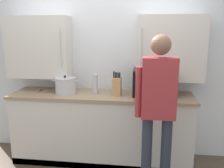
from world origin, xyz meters
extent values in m
cube|color=silver|center=(0.00, 1.18, 1.28)|extent=(3.57, 0.10, 2.57)
cube|color=beige|center=(-0.88, 0.97, 1.55)|extent=(0.85, 0.32, 0.83)
cylinder|color=#B7BABF|center=(-0.51, 0.79, 1.55)|extent=(0.01, 0.01, 0.50)
cube|color=beige|center=(0.88, 0.97, 1.55)|extent=(0.85, 0.32, 0.83)
cylinder|color=#B7BABF|center=(0.51, 0.79, 1.55)|extent=(0.01, 0.01, 0.50)
cube|color=beige|center=(0.00, 0.84, 0.46)|extent=(2.37, 0.56, 0.92)
cube|color=#937A5B|center=(0.00, 0.84, 0.93)|extent=(2.41, 0.60, 0.03)
cube|color=black|center=(0.00, 0.57, 0.04)|extent=(2.37, 0.04, 0.09)
cube|color=black|center=(0.68, 0.88, 1.12)|extent=(0.53, 0.37, 0.34)
cube|color=beige|center=(0.61, 0.87, 1.12)|extent=(0.34, 0.32, 0.27)
cube|color=black|center=(0.88, 0.69, 1.12)|extent=(0.15, 0.01, 0.31)
cube|color=black|center=(0.61, 0.69, 1.12)|extent=(0.38, 0.03, 0.31)
cylinder|color=#A37547|center=(-0.88, 0.85, 0.96)|extent=(0.02, 0.18, 0.01)
ellipsoid|color=#A37547|center=(-0.76, 0.85, 0.96)|extent=(0.06, 0.05, 0.02)
cube|color=tan|center=(0.21, 0.82, 1.07)|extent=(0.11, 0.15, 0.23)
cylinder|color=black|center=(0.17, 0.80, 1.22)|extent=(0.02, 0.02, 0.09)
cylinder|color=black|center=(0.19, 0.80, 1.22)|extent=(0.02, 0.02, 0.07)
cylinder|color=black|center=(0.21, 0.80, 1.22)|extent=(0.02, 0.02, 0.08)
cylinder|color=black|center=(0.23, 0.80, 1.22)|extent=(0.02, 0.02, 0.07)
cylinder|color=black|center=(0.25, 0.80, 1.22)|extent=(0.02, 0.02, 0.07)
cylinder|color=#B7BABF|center=(-0.48, 0.82, 1.05)|extent=(0.27, 0.27, 0.20)
cylinder|color=#B7BABF|center=(-0.48, 0.82, 1.16)|extent=(0.28, 0.28, 0.02)
cylinder|color=black|center=(-0.48, 0.82, 1.18)|extent=(0.04, 0.04, 0.03)
cylinder|color=#B7BABF|center=(-0.64, 0.82, 1.12)|extent=(0.05, 0.02, 0.02)
cylinder|color=#B7BABF|center=(-0.32, 0.82, 1.12)|extent=(0.05, 0.02, 0.02)
cylinder|color=#B7BABF|center=(-0.08, 0.86, 1.07)|extent=(0.07, 0.07, 0.23)
cylinder|color=#B7BABF|center=(-0.08, 0.86, 1.20)|extent=(0.08, 0.08, 0.03)
cylinder|color=#282D3D|center=(0.60, 0.16, 0.46)|extent=(0.11, 0.11, 0.91)
cylinder|color=#282D3D|center=(0.80, 0.16, 0.46)|extent=(0.11, 0.11, 0.91)
cube|color=maroon|center=(0.70, 0.16, 1.22)|extent=(0.34, 0.20, 0.61)
sphere|color=brown|center=(0.70, 0.16, 1.64)|extent=(0.20, 0.20, 0.20)
cylinder|color=brown|center=(0.79, 0.36, 1.32)|extent=(0.24, 0.46, 0.34)
cylinder|color=maroon|center=(0.50, 0.16, 1.17)|extent=(0.07, 0.07, 0.52)
camera|label=1|loc=(0.52, -2.19, 1.77)|focal=38.32mm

